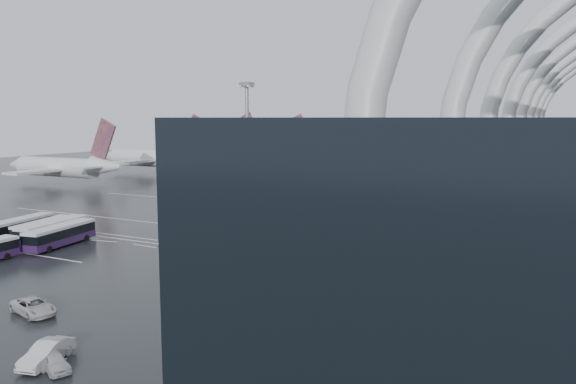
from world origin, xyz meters
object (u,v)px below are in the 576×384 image
at_px(bus_row_near_b, 43,229).
at_px(van_curve_a, 33,307).
at_px(airliner_gate_c, 457,160).
at_px(jet_remote_west, 65,168).
at_px(gse_cart_belly_a, 364,232).
at_px(airliner_main, 338,193).
at_px(jet_remote_far, 212,154).
at_px(jet_remote_mid, 156,158).
at_px(gse_cart_belly_b, 419,222).
at_px(airliner_gate_b, 382,173).
at_px(gse_cart_belly_e, 391,219).
at_px(van_curve_c, 47,353).
at_px(bus_row_near_c, 53,230).
at_px(van_curve_b, 54,362).
at_px(bus_row_near_a, 21,227).
at_px(bus_row_near_d, 60,235).
at_px(floodlight_mast, 247,139).

xyz_separation_m(bus_row_near_b, van_curve_a, (29.77, -25.84, -0.83)).
relative_size(airliner_gate_c, bus_row_near_b, 4.52).
height_order(jet_remote_west, gse_cart_belly_a, jet_remote_west).
xyz_separation_m(van_curve_a, gse_cart_belly_a, (17.39, 51.94, -0.17)).
distance_m(airliner_main, jet_remote_far, 135.38).
xyz_separation_m(jet_remote_mid, gse_cart_belly_b, (108.83, -54.05, -5.00)).
relative_size(airliner_gate_b, jet_remote_west, 1.33).
bearing_deg(gse_cart_belly_e, van_curve_c, -95.28).
xyz_separation_m(van_curve_c, gse_cart_belly_e, (6.84, 74.08, -0.28)).
relative_size(airliner_gate_c, van_curve_c, 10.41).
height_order(bus_row_near_c, gse_cart_belly_b, bus_row_near_c).
bearing_deg(gse_cart_belly_a, van_curve_a, -108.51).
bearing_deg(van_curve_b, van_curve_a, 80.12).
bearing_deg(bus_row_near_a, gse_cart_belly_e, -61.03).
relative_size(bus_row_near_d, van_curve_c, 2.52).
distance_m(floodlight_mast, gse_cart_belly_a, 25.90).
bearing_deg(jet_remote_mid, bus_row_near_b, 119.88).
bearing_deg(bus_row_near_b, van_curve_c, -139.95).
bearing_deg(gse_cart_belly_e, bus_row_near_d, -132.96).
bearing_deg(van_curve_b, airliner_main, 27.10).
distance_m(van_curve_a, gse_cart_belly_b, 70.71).
distance_m(airliner_main, van_curve_a, 65.60).
bearing_deg(bus_row_near_a, bus_row_near_b, -90.21).
bearing_deg(jet_remote_west, bus_row_near_c, 136.20).
relative_size(airliner_gate_c, floodlight_mast, 2.17).
bearing_deg(gse_cart_belly_a, van_curve_c, -96.25).
bearing_deg(van_curve_c, bus_row_near_d, 123.75).
relative_size(jet_remote_mid, bus_row_near_a, 3.70).
bearing_deg(van_curve_c, airliner_gate_b, 80.25).
relative_size(jet_remote_west, bus_row_near_c, 3.24).
relative_size(airliner_gate_c, gse_cart_belly_b, 30.02).
relative_size(bus_row_near_d, gse_cart_belly_a, 5.69).
height_order(jet_remote_mid, van_curve_a, jet_remote_mid).
relative_size(jet_remote_west, gse_cart_belly_e, 20.33).
xyz_separation_m(jet_remote_west, gse_cart_belly_e, (105.77, -15.26, -4.54)).
height_order(bus_row_near_b, van_curve_a, bus_row_near_b).
bearing_deg(airliner_gate_c, airliner_main, -79.87).
relative_size(van_curve_c, gse_cart_belly_a, 2.26).
distance_m(jet_remote_far, gse_cart_belly_e, 142.04).
xyz_separation_m(bus_row_near_d, van_curve_b, (35.16, -31.27, -1.11)).
relative_size(floodlight_mast, gse_cart_belly_b, 13.82).
xyz_separation_m(bus_row_near_b, gse_cart_belly_e, (47.50, 40.77, -1.04)).
xyz_separation_m(jet_remote_west, jet_remote_far, (-0.71, 78.64, -0.19)).
bearing_deg(airliner_gate_c, jet_remote_far, -163.24).
bearing_deg(floodlight_mast, airliner_gate_c, 83.37).
height_order(airliner_main, floodlight_mast, floodlight_mast).
distance_m(jet_remote_west, gse_cart_belly_b, 112.21).
height_order(bus_row_near_d, van_curve_b, bus_row_near_d).
xyz_separation_m(bus_row_near_b, bus_row_near_c, (3.45, -0.92, 0.21)).
distance_m(bus_row_near_c, gse_cart_belly_e, 60.66).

